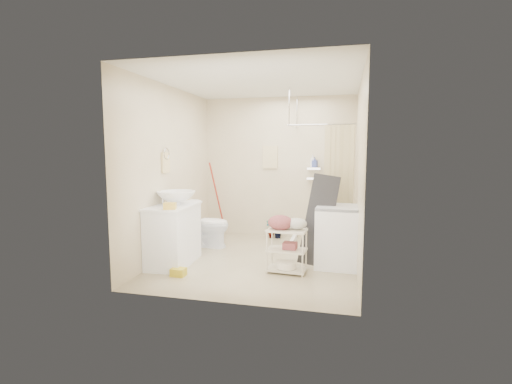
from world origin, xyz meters
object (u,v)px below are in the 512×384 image
vanity (173,235)px  toilet (207,224)px  washing_machine (338,236)px  laundry_rack (287,247)px

vanity → toilet: bearing=80.7°
toilet → washing_machine: washing_machine is taller
toilet → laundry_rack: (1.52, -1.04, -0.03)m
laundry_rack → toilet: bearing=150.0°
washing_machine → vanity: bearing=-166.9°
washing_machine → toilet: bearing=167.0°
toilet → laundry_rack: bearing=-120.1°
toilet → washing_machine: (2.18, -0.60, 0.04)m
toilet → vanity: bearing=177.6°
washing_machine → laundry_rack: (-0.66, -0.44, -0.08)m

